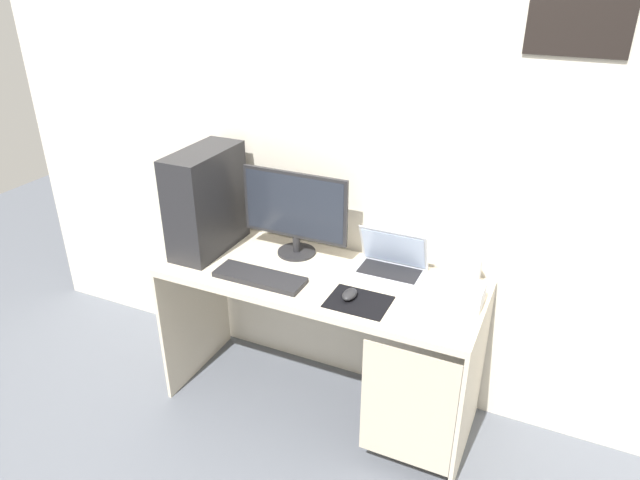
{
  "coord_description": "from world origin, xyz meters",
  "views": [
    {
      "loc": [
        0.95,
        -2.06,
        2.08
      ],
      "look_at": [
        0.0,
        0.0,
        0.95
      ],
      "focal_mm": 32.33,
      "sensor_mm": 36.0,
      "label": 1
    }
  ],
  "objects": [
    {
      "name": "keyboard",
      "position": [
        -0.23,
        -0.15,
        0.78
      ],
      "size": [
        0.42,
        0.14,
        0.02
      ],
      "primitive_type": "cube",
      "color": "#232326",
      "rests_on": "desk"
    },
    {
      "name": "speaker",
      "position": [
        0.64,
        0.19,
        0.84
      ],
      "size": [
        0.07,
        0.07,
        0.14
      ],
      "primitive_type": "cylinder",
      "color": "white",
      "rests_on": "desk"
    },
    {
      "name": "monitor",
      "position": [
        -0.19,
        0.14,
        0.99
      ],
      "size": [
        0.53,
        0.19,
        0.42
      ],
      "color": "#232326",
      "rests_on": "desk"
    },
    {
      "name": "mousepad",
      "position": [
        0.24,
        -0.14,
        0.77
      ],
      "size": [
        0.26,
        0.2,
        0.0
      ],
      "primitive_type": "cube",
      "color": "black",
      "rests_on": "desk"
    },
    {
      "name": "ground_plane",
      "position": [
        0.0,
        0.0,
        0.0
      ],
      "size": [
        8.0,
        8.0,
        0.0
      ],
      "primitive_type": "plane",
      "color": "slate"
    },
    {
      "name": "laptop",
      "position": [
        0.28,
        0.15,
        0.81
      ],
      "size": [
        0.32,
        0.22,
        0.21
      ],
      "color": "#B7BCC6",
      "rests_on": "desk"
    },
    {
      "name": "mouse_left",
      "position": [
        0.2,
        -0.13,
        0.79
      ],
      "size": [
        0.06,
        0.1,
        0.03
      ],
      "primitive_type": "ellipsoid",
      "color": "#232326",
      "rests_on": "mousepad"
    },
    {
      "name": "desk",
      "position": [
        0.02,
        -0.01,
        0.61
      ],
      "size": [
        1.48,
        0.57,
        0.77
      ],
      "color": "beige",
      "rests_on": "ground_plane"
    },
    {
      "name": "pc_tower",
      "position": [
        -0.61,
        0.02,
        1.02
      ],
      "size": [
        0.2,
        0.44,
        0.5
      ],
      "primitive_type": "cube",
      "color": "#232326",
      "rests_on": "desk"
    },
    {
      "name": "wall_back",
      "position": [
        0.0,
        0.32,
        1.3
      ],
      "size": [
        4.0,
        0.05,
        2.6
      ],
      "color": "beige",
      "rests_on": "ground_plane"
    },
    {
      "name": "projector",
      "position": [
        0.62,
        0.03,
        0.81
      ],
      "size": [
        0.2,
        0.14,
        0.09
      ],
      "primitive_type": "cube",
      "color": "white",
      "rests_on": "desk"
    }
  ]
}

